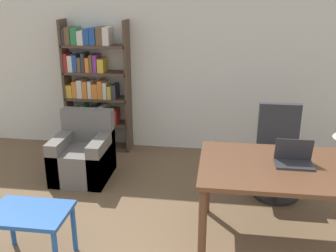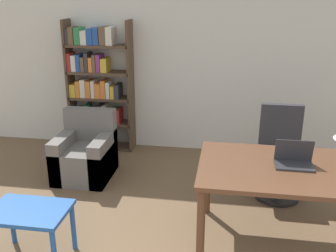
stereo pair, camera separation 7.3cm
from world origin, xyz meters
name	(u,v)px [view 2 (the right image)]	position (x,y,z in m)	size (l,w,h in m)	color
wall_back	(204,57)	(0.00, 4.53, 1.35)	(8.00, 0.06, 2.70)	silver
desk	(284,177)	(0.88, 2.33, 0.68)	(1.50, 1.00, 0.78)	brown
laptop	(294,160)	(0.96, 2.38, 0.83)	(0.33, 0.21, 0.22)	#2D2D33
office_chair	(279,156)	(0.96, 3.30, 0.47)	(0.51, 0.51, 1.04)	black
side_table_blue	(29,218)	(-1.25, 1.75, 0.42)	(0.66, 0.47, 0.49)	#2356A3
armchair	(85,155)	(-1.37, 3.38, 0.28)	(0.65, 0.71, 0.82)	#66605B
bookshelf	(96,89)	(-1.52, 4.34, 0.89)	(0.93, 0.28, 1.86)	#4C3828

